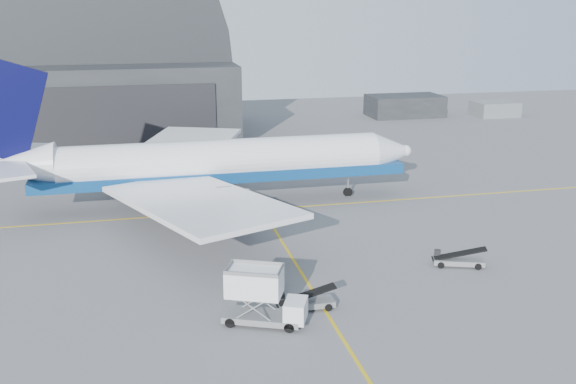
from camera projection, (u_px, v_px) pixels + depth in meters
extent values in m
plane|color=#565659|center=(311.00, 288.00, 48.92)|extent=(200.00, 200.00, 0.00)
cube|color=gold|center=(262.00, 209.00, 67.63)|extent=(80.00, 0.25, 0.02)
cube|color=gold|center=(318.00, 299.00, 47.05)|extent=(0.25, 40.00, 0.02)
cube|color=black|center=(75.00, 100.00, 103.28)|extent=(50.00, 28.00, 12.00)
cube|color=black|center=(67.00, 121.00, 90.38)|extent=(42.00, 0.40, 9.50)
cube|color=black|center=(404.00, 116.00, 124.46)|extent=(14.00, 8.00, 4.00)
cube|color=slate|center=(494.00, 116.00, 124.39)|extent=(8.00, 6.00, 2.80)
cylinder|color=white|center=(223.00, 160.00, 68.09)|extent=(33.64, 4.49, 4.49)
cone|color=white|center=(390.00, 152.00, 72.16)|extent=(4.11, 4.49, 4.49)
sphere|color=white|center=(405.00, 151.00, 72.57)|extent=(1.31, 1.31, 1.31)
cone|color=white|center=(22.00, 165.00, 63.60)|extent=(6.54, 4.49, 4.49)
cube|color=black|center=(381.00, 147.00, 71.76)|extent=(2.43, 2.06, 0.65)
cube|color=navy|center=(224.00, 174.00, 68.50)|extent=(39.25, 4.53, 1.12)
cube|color=white|center=(198.00, 201.00, 57.06)|extent=(17.23, 22.92, 1.36)
cube|color=white|center=(181.00, 149.00, 78.04)|extent=(17.23, 22.92, 1.36)
cube|color=white|center=(8.00, 171.00, 59.41)|extent=(5.72, 7.82, 0.33)
cube|color=white|center=(23.00, 151.00, 67.27)|extent=(5.72, 7.82, 0.33)
cube|color=black|center=(5.00, 111.00, 61.85)|extent=(8.67, 0.47, 10.77)
cylinder|color=gray|center=(224.00, 203.00, 61.58)|extent=(4.86, 2.52, 2.52)
cylinder|color=gray|center=(208.00, 166.00, 75.56)|extent=(4.86, 2.52, 2.52)
cylinder|color=#A5A5AA|center=(348.00, 185.00, 72.11)|extent=(0.26, 0.26, 2.62)
cylinder|color=black|center=(348.00, 192.00, 72.36)|extent=(1.03, 0.33, 1.03)
cylinder|color=black|center=(210.00, 209.00, 66.11)|extent=(1.21, 0.42, 1.21)
cylinder|color=black|center=(204.00, 193.00, 71.70)|extent=(1.21, 0.42, 1.21)
cube|color=slate|center=(262.00, 317.00, 43.30)|extent=(5.64, 3.98, 0.44)
cube|color=silver|center=(296.00, 310.00, 42.73)|extent=(2.07, 2.39, 1.40)
cube|color=black|center=(305.00, 308.00, 42.55)|extent=(0.71, 1.55, 0.79)
cube|color=silver|center=(254.00, 282.00, 42.69)|extent=(4.23, 3.44, 1.75)
cylinder|color=black|center=(289.00, 328.00, 42.14)|extent=(0.74, 0.51, 0.70)
cylinder|color=black|center=(294.00, 315.00, 43.87)|extent=(0.74, 0.51, 0.70)
cylinder|color=black|center=(230.00, 322.00, 42.81)|extent=(0.74, 0.51, 0.70)
cylinder|color=black|center=(237.00, 310.00, 44.54)|extent=(0.74, 0.51, 0.70)
cube|color=black|center=(258.00, 284.00, 48.42)|extent=(3.64, 2.17, 0.79)
cube|color=silver|center=(265.00, 275.00, 48.30)|extent=(1.34, 1.66, 0.79)
cylinder|color=black|center=(276.00, 289.00, 47.81)|extent=(0.81, 0.36, 0.79)
cylinder|color=black|center=(273.00, 280.00, 49.48)|extent=(0.81, 0.36, 0.79)
cylinder|color=black|center=(243.00, 291.00, 47.44)|extent=(0.81, 0.36, 0.79)
cylinder|color=black|center=(241.00, 282.00, 49.11)|extent=(0.81, 0.36, 0.79)
cube|color=slate|center=(306.00, 304.00, 45.37)|extent=(4.07, 1.40, 0.42)
cube|color=black|center=(306.00, 295.00, 45.19)|extent=(4.33, 0.94, 1.18)
cube|color=black|center=(281.00, 297.00, 45.36)|extent=(0.46, 0.37, 0.55)
cylinder|color=black|center=(328.00, 307.00, 45.13)|extent=(0.55, 0.23, 0.55)
cylinder|color=black|center=(323.00, 299.00, 46.34)|extent=(0.55, 0.23, 0.55)
cylinder|color=black|center=(288.00, 312.00, 44.49)|extent=(0.55, 0.23, 0.55)
cylinder|color=black|center=(283.00, 303.00, 45.69)|extent=(0.55, 0.23, 0.55)
cube|color=slate|center=(458.00, 261.00, 52.87)|extent=(4.32, 2.64, 0.42)
cube|color=black|center=(459.00, 254.00, 52.69)|extent=(4.42, 2.29, 1.19)
cube|color=black|center=(437.00, 253.00, 53.39)|extent=(0.56, 0.50, 0.56)
cylinder|color=black|center=(478.00, 267.00, 52.14)|extent=(0.60, 0.40, 0.56)
cylinder|color=black|center=(475.00, 260.00, 53.38)|extent=(0.60, 0.40, 0.56)
cylinder|color=black|center=(441.00, 265.00, 52.43)|extent=(0.60, 0.40, 0.56)
cylinder|color=black|center=(439.00, 259.00, 53.68)|extent=(0.60, 0.40, 0.56)
cube|color=#DF5807|center=(288.00, 300.00, 46.90)|extent=(0.35, 0.35, 0.03)
cone|color=#DF5807|center=(288.00, 297.00, 46.83)|extent=(0.35, 0.35, 0.50)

